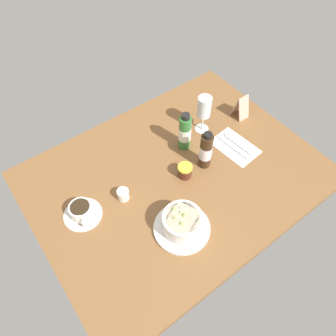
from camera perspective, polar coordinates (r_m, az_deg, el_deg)
The scene contains 10 objects.
ground_plane at distance 128.37cm, azimuth 1.41°, elevation -1.55°, with size 110.00×84.00×3.00cm, color brown.
porridge_bowl at distance 111.31cm, azimuth 2.51°, elevation -9.73°, with size 19.84×19.84×9.20cm.
cutlery_setting at distance 138.95cm, azimuth 11.64°, elevation 3.88°, with size 14.55×20.23×0.90cm.
coffee_cup at distance 119.19cm, azimuth -14.99°, elevation -7.42°, with size 13.84×13.84×5.77cm.
creamer_jug at distance 120.35cm, azimuth -7.88°, elevation -4.61°, with size 5.33×4.38×5.10cm.
wine_glass at distance 135.43cm, azimuth 6.38°, elevation 10.41°, with size 5.99×5.99×17.49cm.
jam_jar at distance 124.87cm, azimuth 2.99°, elevation -0.53°, with size 5.64×5.64×5.44cm.
sauce_bottle_green at distance 130.42cm, azimuth 2.99°, elevation 6.28°, with size 5.03×5.03×18.03cm.
sauce_bottle_brown at distance 124.66cm, azimuth 6.66°, elevation 3.02°, with size 4.92×4.92×17.78cm.
menu_card at distance 148.78cm, azimuth 12.81°, elevation 10.51°, with size 5.76×6.31×10.99cm.
Camera 1 is at (-46.92, -57.82, 103.07)cm, focal length 34.57 mm.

